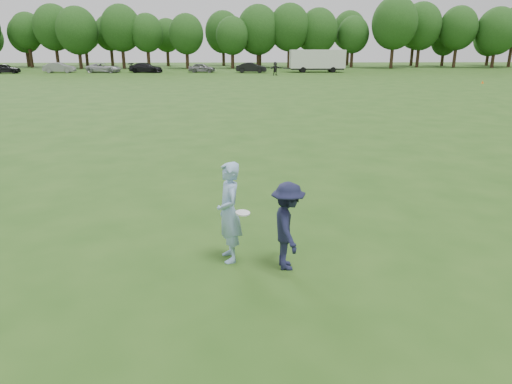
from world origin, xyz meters
TOP-DOWN VIEW (x-y plane):
  - ground at (0.00, 0.00)m, footprint 200.00×200.00m
  - thrower at (-0.65, -0.18)m, footprint 0.62×0.80m
  - defender at (0.42, -0.56)m, footprint 0.68×1.10m
  - player_far_d at (4.31, 54.26)m, footprint 1.69×1.21m
  - car_a at (-33.73, 59.95)m, footprint 4.09×2.05m
  - car_b at (-26.67, 61.37)m, footprint 4.47×1.79m
  - car_c at (-20.23, 61.35)m, footprint 5.12×2.83m
  - car_d at (-14.09, 61.06)m, footprint 5.05×2.59m
  - car_e at (-5.96, 61.27)m, footprint 4.06×2.02m
  - car_f at (1.29, 60.28)m, footprint 4.53×2.03m
  - field_cone at (25.34, 40.48)m, footprint 0.28×0.28m
  - disc_in_play at (-0.39, -0.40)m, footprint 0.28×0.28m
  - cargo_trailer at (11.02, 61.35)m, footprint 9.00×2.75m
  - treeline at (2.81, 76.90)m, footprint 130.35×18.39m

SIDE VIEW (x-z plane):
  - ground at x=0.00m, z-range 0.00..0.00m
  - field_cone at x=25.34m, z-range 0.00..0.30m
  - car_e at x=-5.96m, z-range 0.00..1.33m
  - car_a at x=-33.73m, z-range 0.00..1.34m
  - car_c at x=-20.23m, z-range 0.00..1.36m
  - car_d at x=-14.09m, z-range 0.00..1.40m
  - car_f at x=1.29m, z-range 0.00..1.44m
  - car_b at x=-26.67m, z-range 0.00..1.44m
  - defender at x=0.42m, z-range 0.00..1.65m
  - player_far_d at x=4.31m, z-range 0.00..1.76m
  - thrower at x=-0.65m, z-range 0.00..1.93m
  - disc_in_play at x=-0.39m, z-range 1.01..1.06m
  - cargo_trailer at x=11.02m, z-range 0.18..3.38m
  - treeline at x=2.81m, z-range 0.39..12.13m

